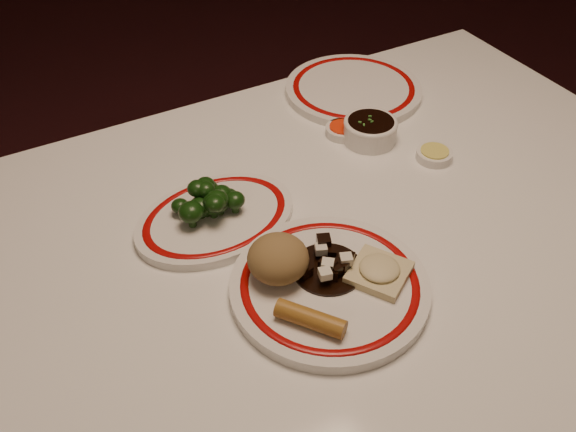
% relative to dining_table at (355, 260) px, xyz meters
% --- Properties ---
extents(dining_table, '(1.20, 0.90, 0.75)m').
position_rel_dining_table_xyz_m(dining_table, '(0.00, 0.00, 0.00)').
color(dining_table, white).
rests_on(dining_table, ground).
extents(main_plate, '(0.33, 0.33, 0.02)m').
position_rel_dining_table_xyz_m(main_plate, '(-0.12, -0.11, 0.10)').
color(main_plate, white).
rests_on(main_plate, dining_table).
extents(rice_mound, '(0.09, 0.09, 0.06)m').
position_rel_dining_table_xyz_m(rice_mound, '(-0.18, -0.06, 0.14)').
color(rice_mound, olive).
rests_on(rice_mound, main_plate).
extents(spring_roll, '(0.08, 0.09, 0.03)m').
position_rel_dining_table_xyz_m(spring_roll, '(-0.18, -0.16, 0.12)').
color(spring_roll, olive).
rests_on(spring_roll, main_plate).
extents(fried_wonton, '(0.11, 0.11, 0.02)m').
position_rel_dining_table_xyz_m(fried_wonton, '(-0.05, -0.13, 0.12)').
color(fried_wonton, beige).
rests_on(fried_wonton, main_plate).
extents(stirfry_heap, '(0.10, 0.10, 0.03)m').
position_rel_dining_table_xyz_m(stirfry_heap, '(-0.11, -0.08, 0.12)').
color(stirfry_heap, black).
rests_on(stirfry_heap, main_plate).
extents(broccoli_plate, '(0.28, 0.25, 0.02)m').
position_rel_dining_table_xyz_m(broccoli_plate, '(-0.20, 0.10, 0.10)').
color(broccoli_plate, white).
rests_on(broccoli_plate, dining_table).
extents(broccoli_pile, '(0.11, 0.08, 0.05)m').
position_rel_dining_table_xyz_m(broccoli_pile, '(-0.20, 0.11, 0.13)').
color(broccoli_pile, '#23471C').
rests_on(broccoli_pile, broccoli_plate).
extents(soy_bowl, '(0.10, 0.10, 0.04)m').
position_rel_dining_table_xyz_m(soy_bowl, '(0.14, 0.17, 0.11)').
color(soy_bowl, white).
rests_on(soy_bowl, dining_table).
extents(sweet_sour_dish, '(0.06, 0.06, 0.02)m').
position_rel_dining_table_xyz_m(sweet_sour_dish, '(0.11, 0.21, 0.10)').
color(sweet_sour_dish, white).
rests_on(sweet_sour_dish, dining_table).
extents(mustard_dish, '(0.06, 0.06, 0.02)m').
position_rel_dining_table_xyz_m(mustard_dish, '(0.21, 0.07, 0.10)').
color(mustard_dish, white).
rests_on(mustard_dish, dining_table).
extents(far_plate, '(0.31, 0.31, 0.02)m').
position_rel_dining_table_xyz_m(far_plate, '(0.21, 0.33, 0.10)').
color(far_plate, white).
rests_on(far_plate, dining_table).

